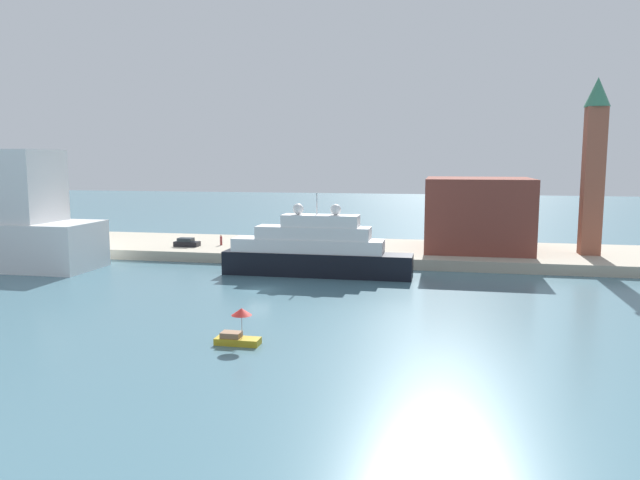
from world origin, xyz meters
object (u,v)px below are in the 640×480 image
at_px(parked_car, 187,243).
at_px(person_figure, 221,240).
at_px(harbor_building, 478,214).
at_px(large_yacht, 315,251).
at_px(small_motorboat, 238,331).
at_px(bell_tower, 594,160).
at_px(mooring_bollard, 315,252).

relative_size(parked_car, person_figure, 2.35).
bearing_deg(harbor_building, large_yacht, -139.64).
xyz_separation_m(small_motorboat, bell_tower, (36.11, 45.67, 13.62)).
xyz_separation_m(bell_tower, person_figure, (-54.22, -1.67, -12.50)).
xyz_separation_m(small_motorboat, mooring_bollard, (-1.65, 37.64, 0.80)).
distance_m(small_motorboat, harbor_building, 52.32).
xyz_separation_m(large_yacht, parked_car, (-22.73, 11.86, -1.11)).
bearing_deg(mooring_bollard, parked_car, 169.18).
distance_m(large_yacht, harbor_building, 27.75).
height_order(small_motorboat, parked_car, small_motorboat).
height_order(harbor_building, mooring_bollard, harbor_building).
distance_m(small_motorboat, bell_tower, 59.79).
relative_size(small_motorboat, person_figure, 2.23).
bearing_deg(person_figure, mooring_bollard, -21.11).
bearing_deg(bell_tower, person_figure, -178.23).
bearing_deg(bell_tower, mooring_bollard, -167.99).
relative_size(harbor_building, mooring_bollard, 17.51).
distance_m(harbor_building, mooring_bollard, 25.10).
bearing_deg(parked_car, small_motorboat, -61.27).
relative_size(large_yacht, small_motorboat, 6.72).
distance_m(small_motorboat, parked_car, 47.55).
bearing_deg(harbor_building, mooring_bollard, -156.03).
xyz_separation_m(harbor_building, bell_tower, (15.25, -1.98, 7.95)).
bearing_deg(parked_car, bell_tower, 3.86).
height_order(harbor_building, parked_car, harbor_building).
height_order(small_motorboat, person_figure, person_figure).
bearing_deg(large_yacht, harbor_building, 40.36).
bearing_deg(mooring_bollard, bell_tower, 12.01).
height_order(harbor_building, bell_tower, bell_tower).
bearing_deg(bell_tower, parked_car, -176.14).
bearing_deg(person_figure, parked_car, -154.04).
height_order(large_yacht, person_figure, large_yacht).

